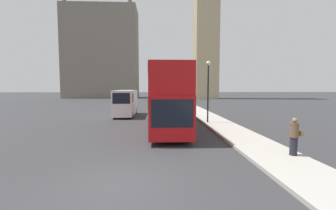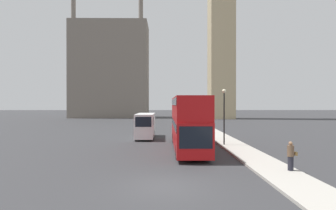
# 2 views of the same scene
# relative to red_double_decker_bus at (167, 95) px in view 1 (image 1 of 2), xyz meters

# --- Properties ---
(ground_plane) EXTENTS (300.00, 300.00, 0.00)m
(ground_plane) POSITION_rel_red_double_decker_bus_xyz_m (-1.93, -9.88, -2.46)
(ground_plane) COLOR #333335
(sidewalk_strip) EXTENTS (2.51, 120.00, 0.15)m
(sidewalk_strip) POSITION_rel_red_double_decker_bus_xyz_m (4.32, -9.88, -2.38)
(sidewalk_strip) COLOR #ADA89E
(sidewalk_strip) RESTS_ON ground_plane
(building_block_distant) EXTENTS (21.34, 10.05, 32.69)m
(building_block_distant) POSITION_rel_red_double_decker_bus_xyz_m (-17.56, 52.95, 10.99)
(building_block_distant) COLOR slate
(building_block_distant) RESTS_ON ground_plane
(red_double_decker_bus) EXTENTS (2.45, 11.34, 4.42)m
(red_double_decker_bus) POSITION_rel_red_double_decker_bus_xyz_m (0.00, 0.00, 0.00)
(red_double_decker_bus) COLOR #B71114
(red_double_decker_bus) RESTS_ON ground_plane
(white_van) EXTENTS (1.97, 5.88, 2.76)m
(white_van) POSITION_rel_red_double_decker_bus_xyz_m (-4.15, 7.29, -0.99)
(white_van) COLOR white
(white_van) RESTS_ON ground_plane
(pedestrian) EXTENTS (0.52, 0.36, 1.61)m
(pedestrian) POSITION_rel_red_double_decker_bus_xyz_m (5.07, -7.62, -1.50)
(pedestrian) COLOR #23232D
(pedestrian) RESTS_ON sidewalk_strip
(street_lamp) EXTENTS (0.36, 0.36, 5.06)m
(street_lamp) POSITION_rel_red_double_decker_bus_xyz_m (3.45, 1.67, 1.07)
(street_lamp) COLOR black
(street_lamp) RESTS_ON sidewalk_strip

